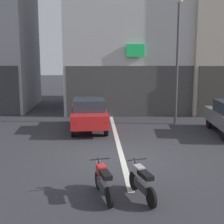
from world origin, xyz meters
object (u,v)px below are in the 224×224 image
(car_red_crossing_near, at_px, (89,113))
(motorcycle_silver_row_left_mid, at_px, (142,181))
(street_lamp, at_px, (178,48))
(motorcycle_red_row_leftmost, at_px, (103,181))

(car_red_crossing_near, xyz_separation_m, motorcycle_silver_row_left_mid, (1.55, -7.99, -0.43))
(street_lamp, distance_m, motorcycle_red_row_leftmost, 10.83)
(car_red_crossing_near, height_order, motorcycle_red_row_leftmost, car_red_crossing_near)
(car_red_crossing_near, distance_m, motorcycle_red_row_leftmost, 7.93)
(car_red_crossing_near, height_order, street_lamp, street_lamp)
(motorcycle_silver_row_left_mid, bearing_deg, motorcycle_red_row_leftmost, 174.85)
(street_lamp, relative_size, motorcycle_red_row_leftmost, 4.20)
(car_red_crossing_near, xyz_separation_m, street_lamp, (4.83, 1.31, 3.30))
(car_red_crossing_near, relative_size, motorcycle_red_row_leftmost, 2.55)
(street_lamp, bearing_deg, motorcycle_silver_row_left_mid, -109.45)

